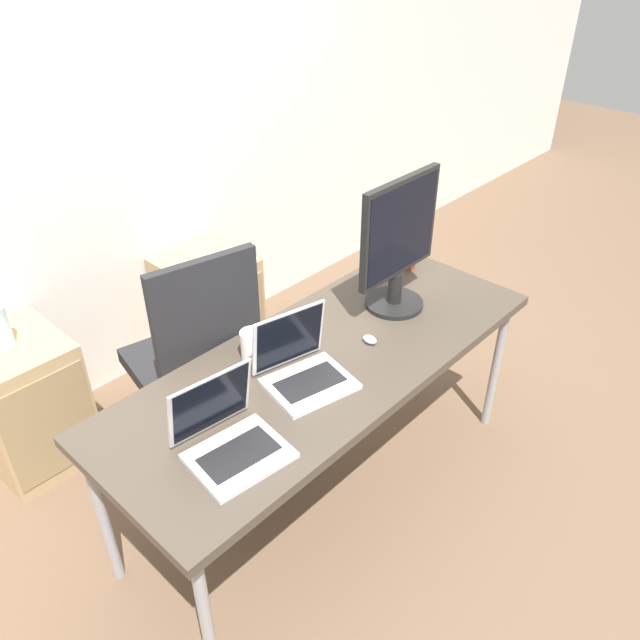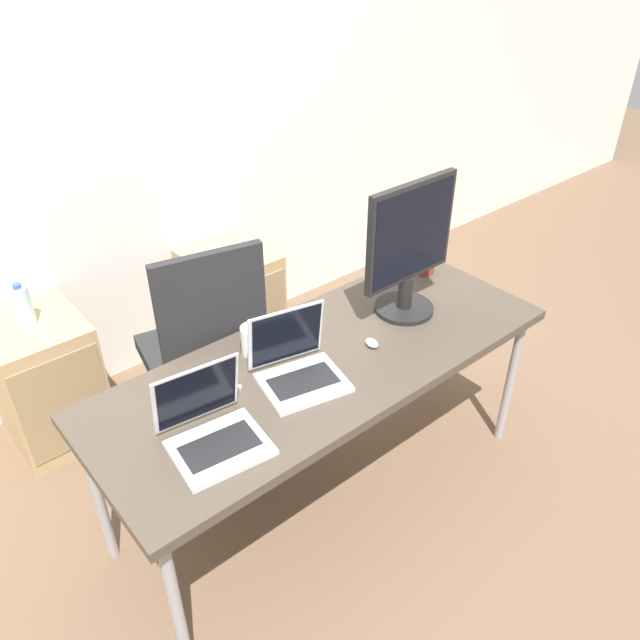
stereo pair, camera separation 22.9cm
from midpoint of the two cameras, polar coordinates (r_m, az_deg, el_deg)
name	(u,v)px [view 2 (the right image)]	position (r m, az deg, el deg)	size (l,w,h in m)	color
ground_plane	(325,489)	(2.87, 2.85, -15.26)	(14.00, 14.00, 0.00)	brown
wall_back	(135,124)	(3.15, -14.54, 16.89)	(10.00, 0.05, 2.60)	silver
desk	(326,367)	(2.39, 3.30, -4.42)	(1.84, 0.71, 0.73)	#473D33
office_chair	(207,370)	(2.84, -8.05, -4.62)	(0.57, 0.60, 1.09)	#232326
cabinet_left	(47,380)	(3.13, -21.84, -5.23)	(0.42, 0.46, 0.63)	tan
cabinet_right	(233,304)	(3.47, -6.14, 1.40)	(0.42, 0.46, 0.63)	tan
water_bottle	(23,306)	(2.91, -23.53, 1.09)	(0.08, 0.08, 0.20)	silver
laptop_left	(212,429)	(2.00, -6.58, -10.03)	(0.32, 0.32, 0.25)	silver
laptop_right	(297,366)	(2.23, 0.86, -4.38)	(0.34, 0.33, 0.25)	silver
monitor	(409,249)	(2.52, 10.76, 6.29)	(0.45, 0.25, 0.57)	black
mouse	(372,343)	(2.42, 7.47, -2.21)	(0.04, 0.06, 0.03)	silver
coffee_cup_white	(253,340)	(2.35, -3.43, -1.93)	(0.09, 0.09, 0.12)	white
coffee_cup_brown	(425,262)	(2.94, 11.81, 5.18)	(0.09, 0.09, 0.11)	maroon
scissors	(214,386)	(2.23, -6.76, -6.15)	(0.14, 0.14, 0.01)	#B2B2B7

